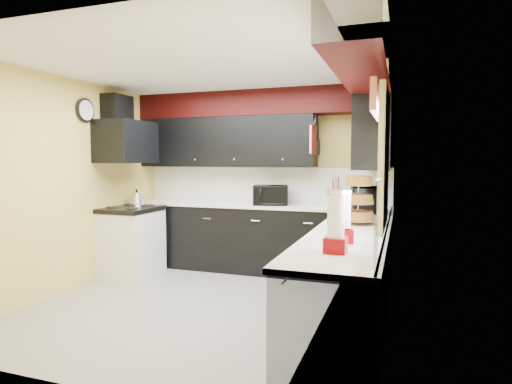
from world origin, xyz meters
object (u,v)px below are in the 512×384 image
(knife_block, at_px, (337,198))
(kettle, at_px, (137,199))
(toaster_oven, at_px, (271,195))
(microwave, at_px, (369,200))
(utensil_crock, at_px, (336,201))

(knife_block, distance_m, kettle, 2.75)
(toaster_oven, xyz_separation_m, knife_block, (0.87, 0.13, -0.03))
(microwave, bearing_deg, utensil_crock, 32.11)
(utensil_crock, bearing_deg, toaster_oven, -178.43)
(toaster_oven, height_order, microwave, microwave)
(knife_block, height_order, kettle, knife_block)
(microwave, xyz_separation_m, utensil_crock, (-0.45, 0.46, -0.07))
(knife_block, bearing_deg, microwave, -40.90)
(toaster_oven, distance_m, kettle, 1.88)
(microwave, xyz_separation_m, kettle, (-3.14, 0.02, -0.08))
(utensil_crock, relative_size, kettle, 0.81)
(microwave, bearing_deg, knife_block, 26.38)
(microwave, distance_m, utensil_crock, 0.65)
(microwave, height_order, utensil_crock, microwave)
(knife_block, xyz_separation_m, kettle, (-2.70, -0.55, -0.04))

